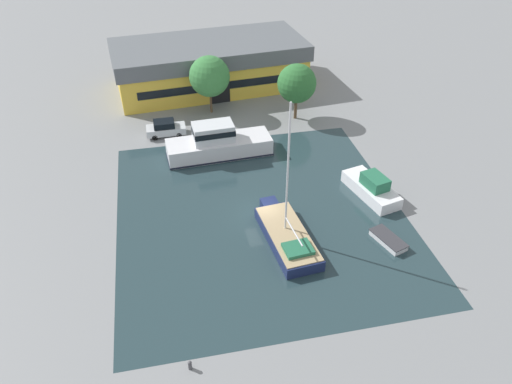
{
  "coord_description": "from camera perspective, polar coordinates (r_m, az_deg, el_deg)",
  "views": [
    {
      "loc": [
        -7.54,
        -33.62,
        27.33
      ],
      "look_at": [
        0.0,
        2.05,
        1.0
      ],
      "focal_mm": 35.0,
      "sensor_mm": 36.0,
      "label": 1
    }
  ],
  "objects": [
    {
      "name": "ground_plane",
      "position": [
        43.98,
        0.55,
        -2.59
      ],
      "size": [
        440.0,
        440.0,
        0.0
      ],
      "primitive_type": "plane",
      "color": "gray"
    },
    {
      "name": "warehouse_building",
      "position": [
        66.89,
        -5.32,
        14.34
      ],
      "size": [
        25.25,
        13.41,
        5.88
      ],
      "rotation": [
        0.0,
        0.0,
        0.1
      ],
      "color": "gold",
      "rests_on": "ground"
    },
    {
      "name": "water_canal",
      "position": [
        43.98,
        0.55,
        -2.58
      ],
      "size": [
        24.83,
        27.31,
        0.01
      ],
      "primitive_type": "cube",
      "color": "#23383D",
      "rests_on": "ground"
    },
    {
      "name": "quay_tree_near_building",
      "position": [
        59.12,
        -5.34,
        13.03
      ],
      "size": [
        4.72,
        4.72,
        6.92
      ],
      "color": "brown",
      "rests_on": "ground"
    },
    {
      "name": "mooring_bollard",
      "position": [
        33.17,
        -7.56,
        -19.0
      ],
      "size": [
        0.27,
        0.27,
        0.71
      ],
      "color": "#47474C",
      "rests_on": "ground"
    },
    {
      "name": "cabin_boat",
      "position": [
        47.03,
        13.08,
        0.47
      ],
      "size": [
        3.77,
        6.62,
        2.27
      ],
      "rotation": [
        0.0,
        0.0,
        0.24
      ],
      "color": "white",
      "rests_on": "water_canal"
    },
    {
      "name": "sailboat_moored",
      "position": [
        40.98,
        3.55,
        -4.94
      ],
      "size": [
        3.91,
        9.44,
        12.3
      ],
      "rotation": [
        0.0,
        0.0,
        0.1
      ],
      "color": "#19234C",
      "rests_on": "water_canal"
    },
    {
      "name": "motor_cruiser",
      "position": [
        51.72,
        -4.4,
        5.52
      ],
      "size": [
        10.99,
        4.07,
        3.62
      ],
      "rotation": [
        0.0,
        0.0,
        1.63
      ],
      "color": "silver",
      "rests_on": "water_canal"
    },
    {
      "name": "parked_car",
      "position": [
        56.29,
        -10.3,
        7.19
      ],
      "size": [
        4.27,
        1.87,
        1.76
      ],
      "rotation": [
        0.0,
        0.0,
        4.72
      ],
      "color": "silver",
      "rests_on": "ground"
    },
    {
      "name": "quay_tree_by_water",
      "position": [
        57.75,
        4.69,
        12.26
      ],
      "size": [
        4.44,
        4.44,
        6.57
      ],
      "color": "brown",
      "rests_on": "ground"
    },
    {
      "name": "small_dinghy",
      "position": [
        42.37,
        14.88,
        -5.3
      ],
      "size": [
        2.4,
        3.57,
        0.55
      ],
      "rotation": [
        0.0,
        0.0,
        0.32
      ],
      "color": "silver",
      "rests_on": "water_canal"
    }
  ]
}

